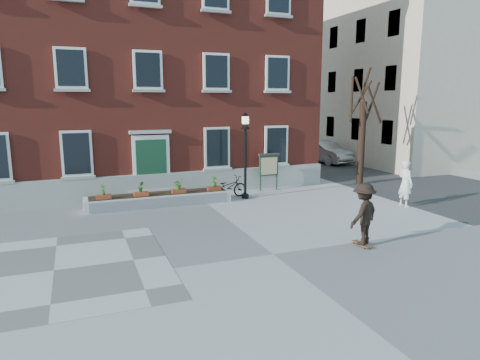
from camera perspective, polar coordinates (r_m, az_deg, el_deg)
name	(u,v)px	position (r m, az deg, el deg)	size (l,w,h in m)	color
ground	(273,254)	(12.85, 4.44, -9.83)	(100.00, 100.00, 0.00)	#9C9C9F
checker_patch	(54,270)	(12.68, -23.56, -11.00)	(6.00, 6.00, 0.01)	slate
bicycle	(228,187)	(19.82, -1.65, -0.96)	(0.67, 1.93, 1.01)	black
parked_car	(323,152)	(31.68, 11.06, 3.72)	(1.67, 4.78, 1.57)	#BBBEC0
bystander	(405,183)	(19.46, 21.19, -0.42)	(0.73, 0.48, 2.00)	white
brick_building	(132,67)	(25.09, -14.15, 14.46)	(18.40, 10.85, 12.60)	maroon
planter_assembly	(160,198)	(18.78, -10.65, -2.42)	(6.20, 1.12, 1.15)	silver
bare_tree	(362,132)	(23.69, 15.97, 6.11)	(1.83, 1.83, 6.16)	black
side_street	(366,69)	(38.53, 16.47, 13.97)	(15.20, 36.00, 14.50)	#39393C
lamp_post	(245,144)	(19.43, 0.72, 4.88)	(0.40, 0.40, 3.93)	black
notice_board	(269,166)	(21.39, 3.86, 1.93)	(1.10, 0.16, 1.87)	#193221
skateboarder	(364,214)	(13.73, 16.15, -4.36)	(1.42, 1.14, 2.00)	brown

